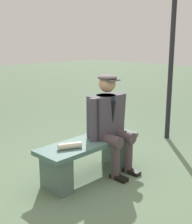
% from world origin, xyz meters
% --- Properties ---
extents(ground_plane, '(30.00, 30.00, 0.00)m').
position_xyz_m(ground_plane, '(0.00, 0.00, 0.00)').
color(ground_plane, '#576F53').
extents(bench, '(1.41, 0.47, 0.47)m').
position_xyz_m(bench, '(0.00, 0.00, 0.30)').
color(bench, '#44655E').
rests_on(bench, ground).
extents(seated_man, '(0.63, 0.59, 1.28)m').
position_xyz_m(seated_man, '(-0.30, 0.06, 0.70)').
color(seated_man, '#433C47').
rests_on(seated_man, ground).
extents(rolled_magazine, '(0.28, 0.19, 0.07)m').
position_xyz_m(rolled_magazine, '(0.35, 0.04, 0.51)').
color(rolled_magazine, beige).
rests_on(rolled_magazine, bench).
extents(lamp_post, '(0.25, 0.25, 2.86)m').
position_xyz_m(lamp_post, '(-2.03, -0.12, 1.99)').
color(lamp_post, black).
rests_on(lamp_post, ground).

